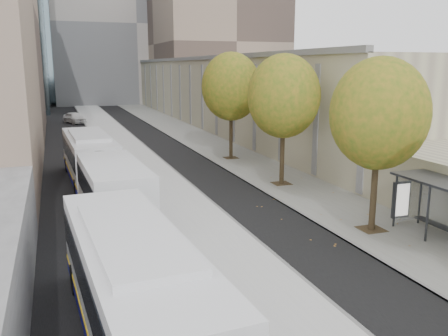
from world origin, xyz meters
name	(u,v)px	position (x,y,z in m)	size (l,w,h in m)	color
bus_platform	(129,155)	(-3.88, 35.00, 0.07)	(4.25, 150.00, 0.15)	silver
sidewalk	(221,150)	(4.12, 35.00, 0.04)	(4.75, 150.00, 0.08)	slate
building_tan	(228,88)	(15.50, 64.00, 4.00)	(18.00, 92.00, 8.00)	gray
building_far_block	(129,27)	(6.00, 96.00, 15.00)	(30.00, 18.00, 30.00)	gray
bus_shelter	(447,191)	(5.69, 10.96, 2.19)	(1.90, 4.40, 2.53)	#383A3F
tree_c	(379,114)	(3.60, 13.00, 5.25)	(4.20, 4.20, 7.28)	black
tree_d	(284,96)	(3.60, 22.00, 5.47)	(4.40, 4.40, 7.60)	black
tree_e	(231,87)	(3.60, 31.00, 5.69)	(4.60, 4.60, 7.92)	black
bus_far	(98,169)	(-7.35, 23.05, 1.60)	(3.34, 17.66, 2.93)	silver
distant_car	(75,118)	(-7.02, 60.24, 0.73)	(1.73, 4.31, 1.47)	white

